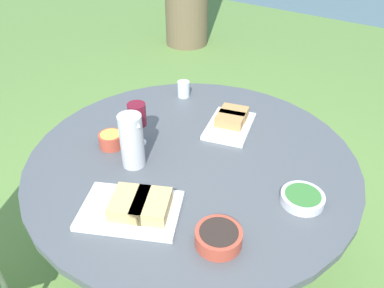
{
  "coord_description": "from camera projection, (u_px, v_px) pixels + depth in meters",
  "views": [
    {
      "loc": [
        0.74,
        -1.03,
        1.71
      ],
      "look_at": [
        0.0,
        0.0,
        0.81
      ],
      "focal_mm": 35.0,
      "sensor_mm": 36.0,
      "label": 1
    }
  ],
  "objects": [
    {
      "name": "ground_plane",
      "position": [
        192.0,
        267.0,
        2.02
      ],
      "size": [
        40.0,
        40.0,
        0.0
      ],
      "primitive_type": "plane",
      "color": "#668E42"
    },
    {
      "name": "dining_table",
      "position": [
        192.0,
        173.0,
        1.64
      ],
      "size": [
        1.38,
        1.38,
        0.75
      ],
      "color": "#4C4C51",
      "rests_on": "ground_plane"
    },
    {
      "name": "water_pitcher",
      "position": [
        132.0,
        141.0,
        1.47
      ],
      "size": [
        0.1,
        0.09,
        0.23
      ],
      "color": "silver",
      "rests_on": "dining_table"
    },
    {
      "name": "wine_glass",
      "position": [
        137.0,
        116.0,
        1.58
      ],
      "size": [
        0.08,
        0.08,
        0.2
      ],
      "color": "silver",
      "rests_on": "dining_table"
    },
    {
      "name": "platter_bread_main",
      "position": [
        231.0,
        121.0,
        1.76
      ],
      "size": [
        0.27,
        0.33,
        0.07
      ],
      "color": "white",
      "rests_on": "dining_table"
    },
    {
      "name": "platter_charcuterie",
      "position": [
        136.0,
        207.0,
        1.3
      ],
      "size": [
        0.41,
        0.36,
        0.07
      ],
      "color": "white",
      "rests_on": "dining_table"
    },
    {
      "name": "bowl_fries",
      "position": [
        111.0,
        139.0,
        1.62
      ],
      "size": [
        0.11,
        0.11,
        0.06
      ],
      "color": "#B74733",
      "rests_on": "dining_table"
    },
    {
      "name": "bowl_salad",
      "position": [
        302.0,
        198.0,
        1.35
      ],
      "size": [
        0.16,
        0.16,
        0.04
      ],
      "color": "silver",
      "rests_on": "dining_table"
    },
    {
      "name": "bowl_olives",
      "position": [
        219.0,
        237.0,
        1.19
      ],
      "size": [
        0.15,
        0.15,
        0.05
      ],
      "color": "#B74733",
      "rests_on": "dining_table"
    },
    {
      "name": "cup_water_near",
      "position": [
        184.0,
        89.0,
        2.0
      ],
      "size": [
        0.06,
        0.06,
        0.09
      ],
      "color": "silver",
      "rests_on": "dining_table"
    }
  ]
}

